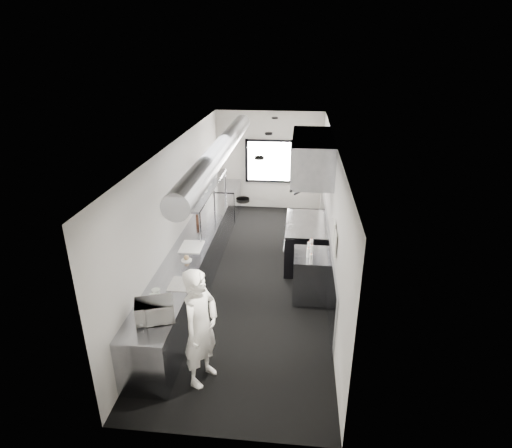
% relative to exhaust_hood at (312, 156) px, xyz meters
% --- Properties ---
extents(floor, '(3.00, 8.00, 0.01)m').
position_rel_exhaust_hood_xyz_m(floor, '(-1.10, -0.70, -2.39)').
color(floor, black).
rests_on(floor, ground).
extents(ceiling, '(3.00, 8.00, 0.01)m').
position_rel_exhaust_hood_xyz_m(ceiling, '(-1.10, -0.70, 0.41)').
color(ceiling, beige).
rests_on(ceiling, wall_back).
extents(wall_back, '(3.00, 0.02, 2.80)m').
position_rel_exhaust_hood_xyz_m(wall_back, '(-1.10, 3.30, -0.99)').
color(wall_back, silver).
rests_on(wall_back, floor).
extents(wall_front, '(3.00, 0.02, 2.80)m').
position_rel_exhaust_hood_xyz_m(wall_front, '(-1.10, -4.70, -0.99)').
color(wall_front, silver).
rests_on(wall_front, floor).
extents(wall_left, '(0.02, 8.00, 2.80)m').
position_rel_exhaust_hood_xyz_m(wall_left, '(-2.60, -0.70, -0.99)').
color(wall_left, silver).
rests_on(wall_left, floor).
extents(wall_right, '(0.02, 8.00, 2.80)m').
position_rel_exhaust_hood_xyz_m(wall_right, '(0.40, -0.70, -0.99)').
color(wall_right, silver).
rests_on(wall_right, floor).
extents(wall_cladding, '(0.03, 5.50, 1.10)m').
position_rel_exhaust_hood_xyz_m(wall_cladding, '(0.38, -0.40, -1.84)').
color(wall_cladding, gray).
rests_on(wall_cladding, wall_right).
extents(hvac_duct, '(0.40, 6.40, 0.40)m').
position_rel_exhaust_hood_xyz_m(hvac_duct, '(-1.80, -0.30, 0.16)').
color(hvac_duct, '#9A9CA3').
rests_on(hvac_duct, ceiling).
extents(service_window, '(1.36, 0.05, 1.25)m').
position_rel_exhaust_hood_xyz_m(service_window, '(-1.10, 3.26, -0.99)').
color(service_window, silver).
rests_on(service_window, wall_back).
extents(exhaust_hood, '(0.81, 2.20, 0.88)m').
position_rel_exhaust_hood_xyz_m(exhaust_hood, '(0.00, 0.00, 0.00)').
color(exhaust_hood, gray).
rests_on(exhaust_hood, ceiling).
extents(prep_counter, '(0.70, 6.00, 0.90)m').
position_rel_exhaust_hood_xyz_m(prep_counter, '(-2.25, -1.20, -1.94)').
color(prep_counter, gray).
rests_on(prep_counter, floor).
extents(pass_shelf, '(0.45, 3.00, 0.68)m').
position_rel_exhaust_hood_xyz_m(pass_shelf, '(-2.29, 0.30, -0.86)').
color(pass_shelf, gray).
rests_on(pass_shelf, prep_counter).
extents(range, '(0.88, 1.60, 0.94)m').
position_rel_exhaust_hood_xyz_m(range, '(-0.06, 0.00, -1.92)').
color(range, black).
rests_on(range, floor).
extents(bottle_station, '(0.65, 0.80, 0.90)m').
position_rel_exhaust_hood_xyz_m(bottle_station, '(0.05, -1.40, -1.94)').
color(bottle_station, gray).
rests_on(bottle_station, floor).
extents(far_work_table, '(0.70, 1.20, 0.90)m').
position_rel_exhaust_hood_xyz_m(far_work_table, '(-2.25, 2.50, -1.94)').
color(far_work_table, gray).
rests_on(far_work_table, floor).
extents(notice_sheet_a, '(0.02, 0.28, 0.38)m').
position_rel_exhaust_hood_xyz_m(notice_sheet_a, '(0.37, -1.90, -0.79)').
color(notice_sheet_a, silver).
rests_on(notice_sheet_a, wall_right).
extents(notice_sheet_b, '(0.02, 0.28, 0.38)m').
position_rel_exhaust_hood_xyz_m(notice_sheet_b, '(0.37, -2.25, -0.84)').
color(notice_sheet_b, silver).
rests_on(notice_sheet_b, wall_right).
extents(line_cook, '(0.64, 0.76, 1.78)m').
position_rel_exhaust_hood_xyz_m(line_cook, '(-1.50, -3.72, -1.50)').
color(line_cook, white).
rests_on(line_cook, floor).
extents(microwave, '(0.59, 0.52, 0.29)m').
position_rel_exhaust_hood_xyz_m(microwave, '(-2.17, -3.61, -1.34)').
color(microwave, white).
rests_on(microwave, prep_counter).
extents(deli_tub_a, '(0.15, 0.15, 0.09)m').
position_rel_exhaust_hood_xyz_m(deli_tub_a, '(-2.35, -3.15, -1.44)').
color(deli_tub_a, beige).
rests_on(deli_tub_a, prep_counter).
extents(deli_tub_b, '(0.17, 0.17, 0.09)m').
position_rel_exhaust_hood_xyz_m(deli_tub_b, '(-2.37, -3.00, -1.44)').
color(deli_tub_b, beige).
rests_on(deli_tub_b, prep_counter).
extents(newspaper, '(0.36, 0.45, 0.01)m').
position_rel_exhaust_hood_xyz_m(newspaper, '(-2.07, -2.66, -1.48)').
color(newspaper, beige).
rests_on(newspaper, prep_counter).
extents(small_plate, '(0.23, 0.23, 0.02)m').
position_rel_exhaust_hood_xyz_m(small_plate, '(-2.18, -1.87, -1.48)').
color(small_plate, white).
rests_on(small_plate, prep_counter).
extents(pastry, '(0.09, 0.09, 0.09)m').
position_rel_exhaust_hood_xyz_m(pastry, '(-2.18, -1.87, -1.43)').
color(pastry, tan).
rests_on(pastry, small_plate).
extents(cutting_board, '(0.42, 0.55, 0.02)m').
position_rel_exhaust_hood_xyz_m(cutting_board, '(-2.23, -1.33, -1.48)').
color(cutting_board, white).
rests_on(cutting_board, prep_counter).
extents(knife_block, '(0.12, 0.21, 0.21)m').
position_rel_exhaust_hood_xyz_m(knife_block, '(-2.37, -0.15, -1.38)').
color(knife_block, '#4F2B1C').
rests_on(knife_block, prep_counter).
extents(plate_stack_a, '(0.26, 0.26, 0.29)m').
position_rel_exhaust_hood_xyz_m(plate_stack_a, '(-2.30, -0.34, -0.68)').
color(plate_stack_a, white).
rests_on(plate_stack_a, pass_shelf).
extents(plate_stack_b, '(0.28, 0.28, 0.28)m').
position_rel_exhaust_hood_xyz_m(plate_stack_b, '(-2.27, -0.01, -0.68)').
color(plate_stack_b, white).
rests_on(plate_stack_b, pass_shelf).
extents(plate_stack_c, '(0.23, 0.23, 0.32)m').
position_rel_exhaust_hood_xyz_m(plate_stack_c, '(-2.29, 0.47, -0.66)').
color(plate_stack_c, white).
rests_on(plate_stack_c, pass_shelf).
extents(plate_stack_d, '(0.29, 0.29, 0.40)m').
position_rel_exhaust_hood_xyz_m(plate_stack_d, '(-2.29, 1.04, -0.62)').
color(plate_stack_d, white).
rests_on(plate_stack_d, pass_shelf).
extents(squeeze_bottle_a, '(0.08, 0.08, 0.18)m').
position_rel_exhaust_hood_xyz_m(squeeze_bottle_a, '(0.03, -1.75, -1.40)').
color(squeeze_bottle_a, white).
rests_on(squeeze_bottle_a, bottle_station).
extents(squeeze_bottle_b, '(0.06, 0.06, 0.18)m').
position_rel_exhaust_hood_xyz_m(squeeze_bottle_b, '(-0.02, -1.50, -1.40)').
color(squeeze_bottle_b, white).
rests_on(squeeze_bottle_b, bottle_station).
extents(squeeze_bottle_c, '(0.08, 0.08, 0.19)m').
position_rel_exhaust_hood_xyz_m(squeeze_bottle_c, '(0.04, -1.40, -1.39)').
color(squeeze_bottle_c, white).
rests_on(squeeze_bottle_c, bottle_station).
extents(squeeze_bottle_d, '(0.07, 0.07, 0.17)m').
position_rel_exhaust_hood_xyz_m(squeeze_bottle_d, '(-0.00, -1.23, -1.41)').
color(squeeze_bottle_d, white).
rests_on(squeeze_bottle_d, bottle_station).
extents(squeeze_bottle_e, '(0.08, 0.08, 0.20)m').
position_rel_exhaust_hood_xyz_m(squeeze_bottle_e, '(0.04, -1.15, -1.39)').
color(squeeze_bottle_e, white).
rests_on(squeeze_bottle_e, bottle_station).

